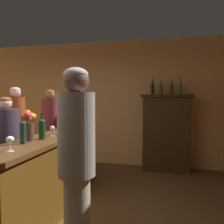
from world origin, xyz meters
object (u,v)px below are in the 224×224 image
Objects in this scene: display_bottle_center at (172,88)px; wine_bottle_chardonnay at (42,128)px; display_cabinet at (166,131)px; flower_arrangement at (29,123)px; wine_glass_rear at (81,123)px; patron_in_grey at (6,147)px; wine_bottle_merlot at (23,131)px; display_bottle_left at (153,88)px; patron_near_entrance at (51,128)px; bar_counter at (43,179)px; wine_bottle_pinot at (65,123)px; wine_glass_spare at (52,129)px; display_bottle_midright at (180,88)px; display_bottle_midleft at (161,89)px; wine_glass_front at (10,140)px; bartender at (77,162)px; patron_redhead at (16,130)px.

wine_bottle_chardonnay is at bearing -124.90° from display_bottle_center.
display_cabinet is 4.36× the size of flower_arrangement.
patron_in_grey reaches higher than wine_glass_rear.
wine_bottle_merlot is 0.98× the size of display_bottle_left.
display_bottle_left reaches higher than patron_near_entrance.
wine_bottle_pinot is at bearing 69.87° from bar_counter.
wine_glass_spare is at bearing 76.17° from flower_arrangement.
display_cabinet reaches higher than wine_bottle_pinot.
display_bottle_left reaches higher than wine_glass_rear.
display_bottle_left reaches higher than display_bottle_center.
wine_glass_spare is at bearing -132.84° from wine_bottle_pinot.
wine_glass_spare is at bearing -130.91° from display_bottle_midright.
display_bottle_midright is (1.77, 2.28, 0.58)m from wine_bottle_chardonnay.
wine_glass_rear is at bearing -141.95° from display_bottle_midright.
patron_near_entrance reaches higher than wine_bottle_merlot.
display_bottle_midleft is at bearing 0.00° from display_bottle_left.
wine_bottle_merlot is at bearing -79.00° from flower_arrangement.
display_cabinet is at bearing -0.00° from display_bottle_midleft.
display_bottle_midright is (1.72, 2.92, 0.61)m from wine_glass_front.
flower_arrangement reaches higher than wine_bottle_chardonnay.
display_bottle_midright reaches higher than display_bottle_left.
wine_bottle_merlot is at bearing -119.13° from display_bottle_midleft.
display_cabinet is 3.15m from bartender.
display_bottle_left is (1.16, 2.92, 0.61)m from wine_glass_front.
wine_bottle_pinot reaches higher than wine_glass_rear.
wine_glass_rear is 1.88m from bartender.
patron_redhead is (-2.83, -1.32, -0.78)m from display_bottle_midright.
wine_glass_spare is at bearing -127.98° from display_bottle_center.
patron_in_grey is at bearing 130.11° from wine_glass_front.
wine_glass_spare is at bearing 4.20° from patron_redhead.
display_bottle_midleft reaches higher than patron_redhead.
wine_glass_spare is (-0.12, -0.75, -0.01)m from wine_glass_rear.
display_bottle_midleft reaches higher than bar_counter.
flower_arrangement is at bearing -127.57° from display_bottle_midright.
display_bottle_midright is 3.22m from patron_redhead.
display_bottle_center is (1.46, 1.90, 0.55)m from wine_bottle_pinot.
display_bottle_center is (1.65, 2.58, 0.57)m from wine_bottle_merlot.
wine_glass_spare is 2.65m from display_bottle_center.
display_bottle_left reaches higher than wine_bottle_chardonnay.
display_bottle_midright is 0.20× the size of patron_redhead.
display_bottle_left is 2.93m from patron_in_grey.
bartender is at bearing -103.57° from display_cabinet.
wine_bottle_pinot is at bearing 71.58° from wine_bottle_chardonnay.
display_bottle_left is at bearing 49.79° from wine_glass_rear.
wine_bottle_chardonnay is at bearing -121.20° from display_bottle_midleft.
display_cabinet is at bearing 56.71° from flower_arrangement.
wine_glass_front is 0.08× the size of bartender.
bar_counter is 3.03m from display_bottle_center.
wine_glass_rear reaches higher than wine_glass_spare.
wine_glass_front is at bearing -75.00° from flower_arrangement.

